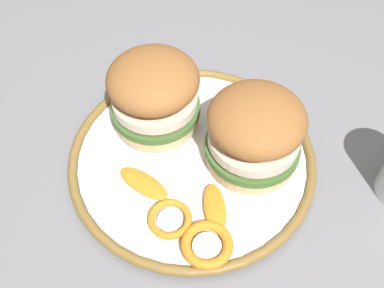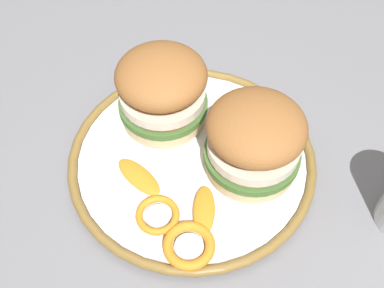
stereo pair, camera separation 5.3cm
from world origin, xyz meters
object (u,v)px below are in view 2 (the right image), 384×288
(dining_table, at_px, (203,177))
(sandwich_half_right, at_px, (256,138))
(dinner_plate, at_px, (192,158))
(sandwich_half_left, at_px, (162,89))

(dining_table, relative_size, sandwich_half_right, 11.10)
(dining_table, relative_size, dinner_plate, 4.41)
(sandwich_half_right, bearing_deg, sandwich_half_left, 98.65)
(dinner_plate, xyz_separation_m, sandwich_half_left, (0.02, 0.07, 0.06))
(dinner_plate, bearing_deg, sandwich_half_right, -56.12)
(dinner_plate, relative_size, sandwich_half_left, 2.41)
(dining_table, bearing_deg, sandwich_half_right, -87.72)
(dining_table, xyz_separation_m, sandwich_half_right, (0.00, -0.08, 0.16))
(sandwich_half_left, bearing_deg, sandwich_half_right, -81.35)
(dining_table, height_order, dinner_plate, dinner_plate)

